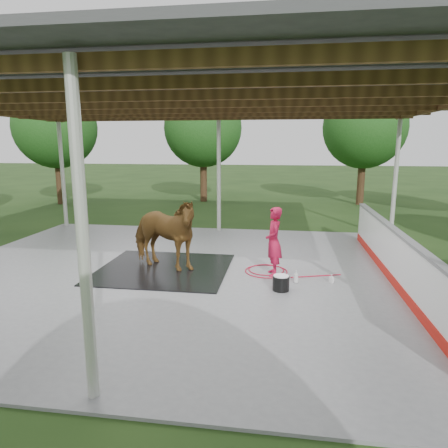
# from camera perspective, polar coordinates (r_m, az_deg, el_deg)

# --- Properties ---
(ground) EXTENTS (100.00, 100.00, 0.00)m
(ground) POSITION_cam_1_polar(r_m,az_deg,el_deg) (9.45, -5.30, -7.20)
(ground) COLOR #1E3814
(concrete_slab) EXTENTS (12.00, 10.00, 0.05)m
(concrete_slab) POSITION_cam_1_polar(r_m,az_deg,el_deg) (9.45, -5.30, -7.05)
(concrete_slab) COLOR slate
(concrete_slab) RESTS_ON ground
(pavilion_structure) EXTENTS (12.60, 10.60, 4.05)m
(pavilion_structure) POSITION_cam_1_polar(r_m,az_deg,el_deg) (9.02, -5.78, 17.45)
(pavilion_structure) COLOR beige
(pavilion_structure) RESTS_ON ground
(dasher_board) EXTENTS (0.16, 8.00, 1.15)m
(dasher_board) POSITION_cam_1_polar(r_m,az_deg,el_deg) (9.35, 23.29, -4.52)
(dasher_board) COLOR red
(dasher_board) RESTS_ON concrete_slab
(tree_belt) EXTENTS (28.00, 28.00, 5.80)m
(tree_belt) POSITION_cam_1_polar(r_m,az_deg,el_deg) (9.81, -2.65, 15.95)
(tree_belt) COLOR #382314
(tree_belt) RESTS_ON ground
(rubber_mat) EXTENTS (3.05, 2.86, 0.02)m
(rubber_mat) POSITION_cam_1_polar(r_m,az_deg,el_deg) (9.74, -8.58, -6.34)
(rubber_mat) COLOR black
(rubber_mat) RESTS_ON concrete_slab
(horse) EXTENTS (2.23, 1.59, 1.72)m
(horse) POSITION_cam_1_polar(r_m,az_deg,el_deg) (9.51, -8.73, -1.34)
(horse) COLOR brown
(horse) RESTS_ON rubber_mat
(handler) EXTENTS (0.47, 0.63, 1.57)m
(handler) POSITION_cam_1_polar(r_m,az_deg,el_deg) (9.11, 7.12, -2.49)
(handler) COLOR #BA133B
(handler) RESTS_ON concrete_slab
(wash_bucket) EXTENTS (0.34, 0.34, 0.32)m
(wash_bucket) POSITION_cam_1_polar(r_m,az_deg,el_deg) (8.34, 8.14, -8.30)
(wash_bucket) COLOR black
(wash_bucket) RESTS_ON concrete_slab
(soap_bottle_a) EXTENTS (0.13, 0.13, 0.27)m
(soap_bottle_a) POSITION_cam_1_polar(r_m,az_deg,el_deg) (8.84, 10.24, -7.40)
(soap_bottle_a) COLOR silver
(soap_bottle_a) RESTS_ON concrete_slab
(soap_bottle_b) EXTENTS (0.12, 0.12, 0.19)m
(soap_bottle_b) POSITION_cam_1_polar(r_m,az_deg,el_deg) (9.02, 15.12, -7.52)
(soap_bottle_b) COLOR #338CD8
(soap_bottle_b) RESTS_ON concrete_slab
(hose_coil) EXTENTS (2.21, 1.04, 0.02)m
(hose_coil) POSITION_cam_1_polar(r_m,az_deg,el_deg) (9.54, 6.16, -6.64)
(hose_coil) COLOR #AA0C26
(hose_coil) RESTS_ON concrete_slab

